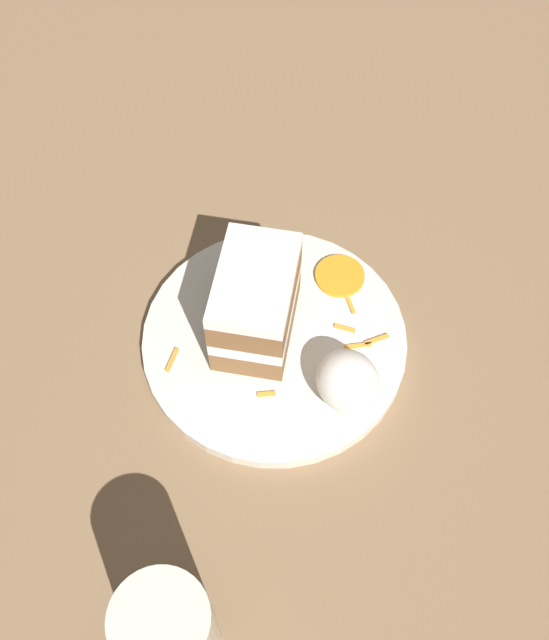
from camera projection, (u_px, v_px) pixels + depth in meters
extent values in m
plane|color=#38332D|center=(275.00, 327.00, 0.81)|extent=(6.00, 6.00, 0.00)
cube|color=#846647|center=(275.00, 320.00, 0.80)|extent=(1.39, 1.18, 0.03)
cylinder|color=silver|center=(274.00, 340.00, 0.76)|extent=(0.27, 0.27, 0.02)
cube|color=brown|center=(256.00, 320.00, 0.75)|extent=(0.13, 0.12, 0.03)
cube|color=white|center=(256.00, 307.00, 0.72)|extent=(0.13, 0.12, 0.02)
cube|color=brown|center=(255.00, 293.00, 0.70)|extent=(0.13, 0.12, 0.03)
cube|color=white|center=(255.00, 280.00, 0.68)|extent=(0.13, 0.12, 0.01)
ellipsoid|color=white|center=(348.00, 381.00, 0.70)|extent=(0.06, 0.06, 0.06)
cylinder|color=orange|center=(340.00, 276.00, 0.79)|extent=(0.05, 0.05, 0.01)
cube|color=orange|center=(266.00, 394.00, 0.72)|extent=(0.01, 0.02, 0.00)
cube|color=orange|center=(172.00, 360.00, 0.74)|extent=(0.02, 0.02, 0.00)
cube|color=orange|center=(358.00, 346.00, 0.75)|extent=(0.01, 0.03, 0.00)
cube|color=orange|center=(345.00, 328.00, 0.76)|extent=(0.02, 0.02, 0.00)
cube|color=orange|center=(350.00, 303.00, 0.77)|extent=(0.03, 0.01, 0.00)
cube|color=orange|center=(377.00, 340.00, 0.75)|extent=(0.01, 0.03, 0.00)
cylinder|color=beige|center=(169.00, 633.00, 0.57)|extent=(0.07, 0.07, 0.12)
cylinder|color=silver|center=(175.00, 640.00, 0.60)|extent=(0.06, 0.06, 0.04)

